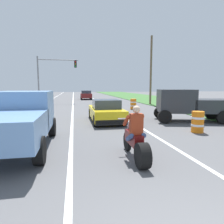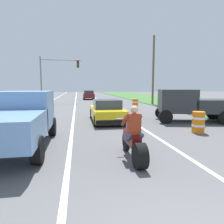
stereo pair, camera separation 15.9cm
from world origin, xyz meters
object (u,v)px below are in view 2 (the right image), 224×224
Objects in this scene: motorcycle_with_rider at (134,141)px; pickup_truck_right_shoulder_dark_grey at (192,104)px; pickup_truck_left_lane_light_blue at (19,117)px; traffic_light_mast_near at (54,72)px; construction_barrel_far at (135,104)px; construction_barrel_nearest at (198,122)px; distant_car_far_ahead at (89,95)px; sports_car_yellow at (107,111)px; construction_barrel_mid at (168,113)px.

pickup_truck_right_shoulder_dark_grey is at bearing 47.33° from motorcycle_with_rider.
pickup_truck_left_lane_light_blue is 0.80× the size of traffic_light_mast_near.
construction_barrel_far is (-1.59, 7.02, -0.60)m from pickup_truck_right_shoulder_dark_grey.
construction_barrel_far is at bearing -47.82° from traffic_light_mast_near.
construction_barrel_nearest is 0.25× the size of distant_car_far_ahead.
construction_barrel_far is at bearing 56.23° from pickup_truck_left_lane_light_blue.
construction_barrel_nearest is at bearing -116.14° from pickup_truck_right_shoulder_dark_grey.
sports_car_yellow is at bearing -72.79° from traffic_light_mast_near.
motorcycle_with_rider is 4.06m from pickup_truck_left_lane_light_blue.
construction_barrel_far is (3.79, 12.86, -0.09)m from motorcycle_with_rider.
distant_car_far_ahead is (0.10, 22.16, 0.14)m from sports_car_yellow.
pickup_truck_left_lane_light_blue reaches higher than sports_car_yellow.
distant_car_far_ahead is at bearing 81.87° from pickup_truck_left_lane_light_blue.
construction_barrel_mid is at bearing -80.46° from distant_car_far_ahead.
motorcycle_with_rider is 2.21× the size of construction_barrel_nearest.
construction_barrel_mid is (7.65, 4.61, -0.60)m from pickup_truck_left_lane_light_blue.
pickup_truck_left_lane_light_blue reaches higher than distant_car_far_ahead.
pickup_truck_left_lane_light_blue is 9.82m from pickup_truck_right_shoulder_dark_grey.
traffic_light_mast_near is 6.00× the size of construction_barrel_nearest.
traffic_light_mast_near reaches higher than pickup_truck_right_shoulder_dark_grey.
pickup_truck_right_shoulder_dark_grey is 7.23m from construction_barrel_far.
distant_car_far_ahead is at bearing 102.44° from pickup_truck_right_shoulder_dark_grey.
motorcycle_with_rider is at bearing -122.30° from construction_barrel_mid.
motorcycle_with_rider reaches higher than sports_car_yellow.
pickup_truck_right_shoulder_dark_grey is (5.19, -0.93, 0.48)m from sports_car_yellow.
pickup_truck_left_lane_light_blue is at bearing 153.13° from motorcycle_with_rider.
sports_car_yellow is 5.36m from construction_barrel_nearest.
construction_barrel_nearest is 9.89m from construction_barrel_far.
traffic_light_mast_near reaches higher than pickup_truck_left_lane_light_blue.
sports_car_yellow is (0.19, 6.77, 0.04)m from motorcycle_with_rider.
construction_barrel_mid is (0.09, 3.46, 0.00)m from construction_barrel_nearest.
pickup_truck_left_lane_light_blue reaches higher than construction_barrel_mid.
motorcycle_with_rider is 2.21× the size of construction_barrel_mid.
pickup_truck_left_lane_light_blue is (-3.77, -4.95, 0.48)m from sports_car_yellow.
pickup_truck_left_lane_light_blue is 7.67m from construction_barrel_nearest.
pickup_truck_left_lane_light_blue is at bearing -155.88° from pickup_truck_right_shoulder_dark_grey.
distant_car_far_ahead is (0.28, 28.92, 0.18)m from motorcycle_with_rider.
pickup_truck_left_lane_light_blue is at bearing -123.77° from construction_barrel_far.
pickup_truck_right_shoulder_dark_grey is 19.25m from traffic_light_mast_near.
distant_car_far_ahead is (-5.10, 23.09, -0.33)m from pickup_truck_right_shoulder_dark_grey.
construction_barrel_far is 16.45m from distant_car_far_ahead.
pickup_truck_left_lane_light_blue is at bearing -98.13° from distant_car_far_ahead.
motorcycle_with_rider is at bearing -90.56° from distant_car_far_ahead.
distant_car_far_ahead is (-3.69, 25.95, 0.27)m from construction_barrel_nearest.
construction_barrel_nearest is (8.53, -19.09, -3.54)m from traffic_light_mast_near.
traffic_light_mast_near reaches higher than sports_car_yellow.
sports_car_yellow reaches higher than construction_barrel_far.
construction_barrel_mid is at bearing -5.02° from sports_car_yellow.
sports_car_yellow reaches higher than construction_barrel_mid.
construction_barrel_nearest is at bearing -45.05° from sports_car_yellow.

